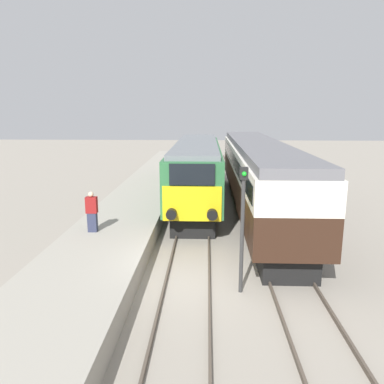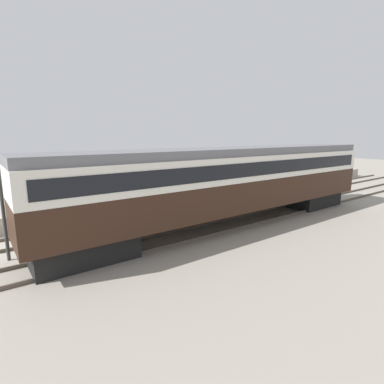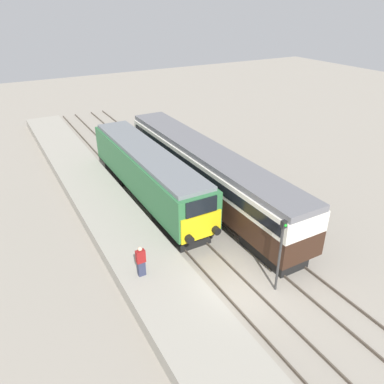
% 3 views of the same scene
% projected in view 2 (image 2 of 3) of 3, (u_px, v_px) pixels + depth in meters
% --- Properties ---
extents(ground_plane, '(120.00, 120.00, 0.00)m').
position_uv_depth(ground_plane, '(22.00, 243.00, 12.70)').
color(ground_plane, gray).
extents(platform_left, '(3.50, 50.00, 0.82)m').
position_uv_depth(platform_left, '(151.00, 198.00, 19.91)').
color(platform_left, '#9E998C').
rests_on(platform_left, ground_plane).
extents(rails_near_track, '(1.51, 60.00, 0.14)m').
position_uv_depth(rails_near_track, '(131.00, 222.00, 15.61)').
color(rails_near_track, '#4C4238').
rests_on(rails_near_track, ground_plane).
extents(rails_far_track, '(1.50, 60.00, 0.14)m').
position_uv_depth(rails_far_track, '(165.00, 240.00, 12.93)').
color(rails_far_track, '#4C4238').
rests_on(rails_far_track, ground_plane).
extents(locomotive, '(2.70, 14.99, 3.73)m').
position_uv_depth(locomotive, '(217.00, 174.00, 18.71)').
color(locomotive, black).
rests_on(locomotive, ground_plane).
extents(passenger_carriage, '(2.75, 18.96, 3.92)m').
position_uv_depth(passenger_carriage, '(231.00, 179.00, 14.76)').
color(passenger_carriage, black).
rests_on(passenger_carriage, ground_plane).
extents(person_on_platform, '(0.44, 0.26, 1.64)m').
position_uv_depth(person_on_platform, '(62.00, 186.00, 17.06)').
color(person_on_platform, '#2D334C').
rests_on(person_on_platform, platform_left).
extents(signal_post, '(0.24, 0.28, 3.96)m').
position_uv_depth(signal_post, '(1.00, 198.00, 10.54)').
color(signal_post, '#333333').
rests_on(signal_post, ground_plane).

